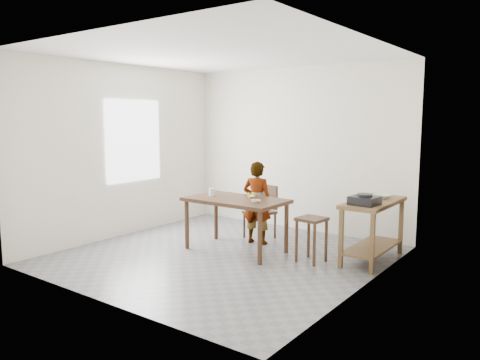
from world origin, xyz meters
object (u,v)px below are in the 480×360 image
Objects in this scene: prep_counter at (373,231)px; dining_table at (236,225)px; stool at (311,240)px; child at (257,203)px; dining_chair at (260,212)px.

dining_table is at bearing -157.85° from prep_counter.
stool is at bearing 8.83° from dining_table.
prep_counter is at bearing 40.56° from stool.
stool is (1.09, -0.34, -0.32)m from child.
dining_chair is (-1.84, 0.09, 0.01)m from prep_counter.
dining_table is 0.56m from child.
prep_counter is at bearing 9.97° from dining_chair.
prep_counter is at bearing 22.15° from dining_table.
child is at bearing -173.56° from prep_counter.
prep_counter is at bearing 175.30° from child.
child is at bearing 162.77° from stool.
child is at bearing 88.09° from dining_table.
child reaches higher than dining_chair.
dining_chair is at bearing -74.09° from child.
prep_counter is 2.04× the size of stool.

